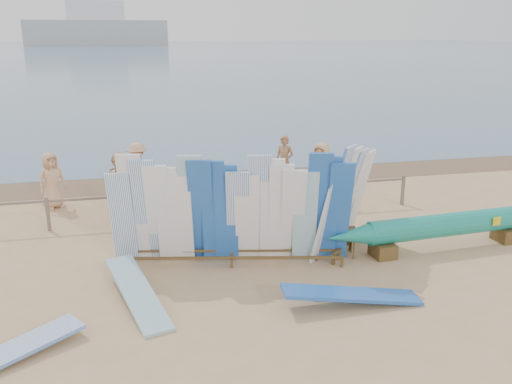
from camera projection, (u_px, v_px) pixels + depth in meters
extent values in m
plane|color=tan|center=(219.00, 263.00, 12.16)|extent=(160.00, 160.00, 0.00)
cube|color=slate|center=(138.00, 51.00, 131.79)|extent=(320.00, 240.00, 0.02)
cube|color=brown|center=(187.00, 180.00, 18.89)|extent=(40.00, 2.60, 0.01)
cube|color=#999EA3|center=(97.00, 33.00, 176.73)|extent=(45.00, 8.00, 8.00)
cube|color=silver|center=(96.00, 10.00, 174.72)|extent=(18.00, 6.00, 6.00)
cube|color=#736256|center=(202.00, 192.00, 14.73)|extent=(12.00, 0.06, 0.06)
cube|color=#736256|center=(48.00, 214.00, 13.99)|extent=(0.08, 0.08, 0.90)
cube|color=#736256|center=(127.00, 209.00, 14.41)|extent=(0.08, 0.08, 0.90)
cube|color=#736256|center=(202.00, 204.00, 14.83)|extent=(0.08, 0.08, 0.90)
cube|color=#736256|center=(273.00, 199.00, 15.25)|extent=(0.08, 0.08, 0.90)
cube|color=#736256|center=(339.00, 195.00, 15.67)|extent=(0.08, 0.08, 0.90)
cube|color=#736256|center=(403.00, 190.00, 16.09)|extent=(0.08, 0.08, 0.90)
cube|color=brown|center=(232.00, 258.00, 11.85)|extent=(4.78, 1.05, 0.06)
cube|color=brown|center=(232.00, 251.00, 12.25)|extent=(4.78, 1.05, 0.06)
cube|color=white|center=(122.00, 219.00, 11.77)|extent=(0.61, 0.59, 2.16)
cube|color=white|center=(134.00, 210.00, 11.72)|extent=(0.63, 0.70, 2.58)
cube|color=white|center=(147.00, 212.00, 11.74)|extent=(0.65, 0.78, 2.47)
cube|color=white|center=(159.00, 214.00, 11.76)|extent=(0.65, 0.82, 2.36)
cube|color=white|center=(168.00, 216.00, 11.77)|extent=(0.62, 0.66, 2.30)
cube|color=white|center=(180.00, 218.00, 11.79)|extent=(0.62, 0.68, 2.19)
cube|color=#7EB4C9|center=(192.00, 209.00, 11.73)|extent=(0.67, 0.92, 2.58)
cube|color=blue|center=(201.00, 211.00, 11.75)|extent=(0.67, 0.92, 2.48)
cube|color=blue|center=(214.00, 212.00, 11.76)|extent=(0.63, 0.69, 2.44)
cube|color=blue|center=(226.00, 214.00, 11.78)|extent=(0.62, 0.66, 2.34)
cube|color=white|center=(238.00, 217.00, 11.80)|extent=(0.65, 0.80, 2.21)
cube|color=white|center=(247.00, 219.00, 11.81)|extent=(0.63, 0.73, 2.13)
cube|color=white|center=(260.00, 209.00, 11.75)|extent=(0.64, 0.78, 2.57)
cube|color=white|center=(272.00, 211.00, 11.77)|extent=(0.63, 0.72, 2.48)
cube|color=white|center=(281.00, 214.00, 11.79)|extent=(0.64, 0.77, 2.37)
cube|color=white|center=(293.00, 216.00, 11.81)|extent=(0.66, 0.84, 2.25)
cube|color=#7EB4C9|center=(305.00, 217.00, 11.82)|extent=(0.61, 0.63, 2.20)
cube|color=blue|center=(318.00, 208.00, 11.76)|extent=(0.65, 0.81, 2.61)
cube|color=blue|center=(326.00, 210.00, 11.78)|extent=(0.64, 0.74, 2.53)
cube|color=blue|center=(338.00, 213.00, 11.80)|extent=(0.66, 0.84, 2.40)
cube|color=brown|center=(351.00, 241.00, 12.78)|extent=(1.41, 1.40, 0.06)
cube|color=brown|center=(334.00, 237.00, 13.00)|extent=(1.41, 1.40, 0.06)
cube|color=white|center=(327.00, 215.00, 11.92)|extent=(0.78, 0.78, 2.21)
cube|color=white|center=(335.00, 202.00, 12.16)|extent=(0.88, 0.88, 2.64)
cube|color=white|center=(342.00, 200.00, 12.47)|extent=(0.90, 0.90, 2.53)
cube|color=white|center=(348.00, 198.00, 12.78)|extent=(0.91, 0.91, 2.43)
cube|color=white|center=(353.00, 197.00, 13.03)|extent=(0.92, 0.92, 2.32)
cube|color=white|center=(359.00, 195.00, 13.34)|extent=(0.79, 0.79, 2.26)
cube|color=brown|center=(383.00, 250.00, 12.45)|extent=(0.51, 0.60, 0.34)
cube|color=brown|center=(505.00, 234.00, 13.39)|extent=(0.51, 0.60, 0.34)
cylinder|color=teal|center=(448.00, 225.00, 12.80)|extent=(4.19, 0.87, 0.57)
cone|color=teal|center=(350.00, 236.00, 12.09)|extent=(1.17, 0.61, 0.53)
cube|color=gold|center=(497.00, 221.00, 12.83)|extent=(0.21, 0.03, 0.21)
cube|color=brown|center=(340.00, 231.00, 12.39)|extent=(0.88, 0.72, 0.05)
cube|color=white|center=(340.00, 221.00, 12.33)|extent=(0.40, 0.13, 0.36)
cube|color=blue|center=(351.00, 304.00, 10.32)|extent=(2.72, 0.74, 0.42)
cube|color=white|center=(0.00, 364.00, 8.49)|extent=(2.55, 1.98, 0.23)
cube|color=#7EB4C9|center=(138.00, 302.00, 10.41)|extent=(1.26, 2.74, 0.43)
cube|color=red|center=(231.00, 196.00, 15.93)|extent=(0.64, 0.60, 0.05)
cube|color=red|center=(228.00, 185.00, 16.06)|extent=(0.57, 0.27, 0.55)
cube|color=red|center=(227.00, 194.00, 16.24)|extent=(0.59, 0.56, 0.05)
cube|color=red|center=(224.00, 184.00, 16.36)|extent=(0.52, 0.26, 0.50)
cube|color=red|center=(238.00, 192.00, 15.77)|extent=(0.49, 0.72, 0.49)
cube|color=red|center=(238.00, 180.00, 15.93)|extent=(0.42, 0.20, 0.31)
imported|color=beige|center=(323.00, 174.00, 16.54)|extent=(0.73, 0.84, 1.57)
imported|color=tan|center=(321.00, 173.00, 16.19)|extent=(0.93, 0.95, 1.85)
imported|color=beige|center=(122.00, 186.00, 14.81)|extent=(0.49, 0.93, 1.87)
imported|color=#8C6042|center=(139.00, 185.00, 15.31)|extent=(0.59, 1.01, 1.62)
imported|color=tan|center=(52.00, 180.00, 15.72)|extent=(0.89, 0.76, 1.66)
imported|color=#8C6042|center=(284.00, 162.00, 17.79)|extent=(0.71, 0.67, 1.73)
imported|color=tan|center=(138.00, 170.00, 16.67)|extent=(0.64, 1.19, 1.74)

